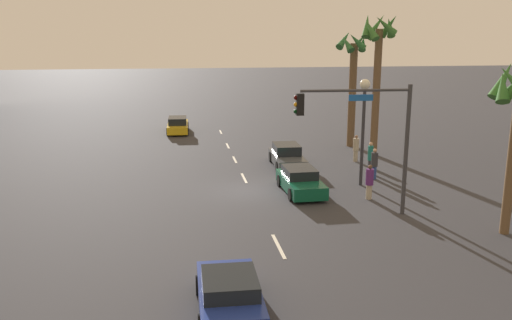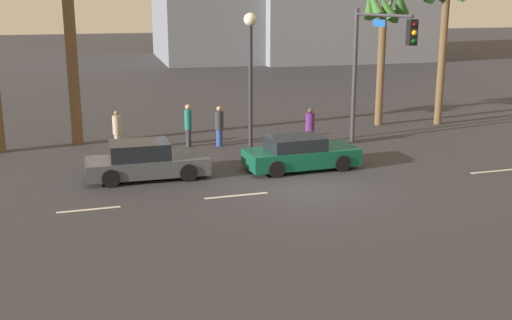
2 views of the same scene
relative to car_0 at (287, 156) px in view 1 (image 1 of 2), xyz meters
name	(u,v)px [view 1 (image 1 of 2)]	position (x,y,z in m)	size (l,w,h in m)	color
ground_plane	(250,191)	(5.18, -3.09, -0.63)	(220.00, 220.00, 0.00)	#333338
lane_stripe_0	(221,132)	(-12.82, -3.09, -0.62)	(1.81, 0.14, 0.01)	silver
lane_stripe_1	(228,146)	(-6.85, -3.09, -0.62)	(1.95, 0.14, 0.01)	silver
lane_stripe_2	(235,160)	(-2.21, -3.09, -0.62)	(1.95, 0.14, 0.01)	silver
lane_stripe_3	(244,178)	(2.58, -3.09, -0.62)	(2.18, 0.14, 0.01)	silver
lane_stripe_4	(279,246)	(13.05, -3.09, -0.62)	(2.53, 0.14, 0.01)	silver
car_0	(287,156)	(0.00, 0.00, 0.00)	(4.45, 1.98, 1.37)	#474C51
car_1	(300,181)	(5.86, -0.52, -0.02)	(4.36, 1.95, 1.30)	#0F5138
car_2	(178,125)	(-13.27, -6.72, -0.01)	(4.73, 1.92, 1.33)	gold
car_3	(229,294)	(17.91, -5.54, -0.03)	(4.00, 2.00, 1.26)	navy
traffic_signal	(369,127)	(9.93, 1.57, 3.48)	(0.45, 5.32, 6.01)	#38383D
streetlamp	(364,111)	(4.99, 3.12, 3.50)	(0.56, 0.56, 5.85)	#2D2D33
pedestrian_0	(370,157)	(2.55, 4.56, 0.40)	(0.33, 0.33, 1.90)	#333338
pedestrian_1	(374,163)	(3.90, 4.30, 0.31)	(0.39, 0.39, 1.79)	#2D478C
pedestrian_2	(356,148)	(-0.53, 4.72, 0.29)	(0.52, 0.52, 1.76)	#B2A58C
pedestrian_3	(370,181)	(7.57, 2.65, 0.31)	(0.50, 0.50, 1.79)	#B2A58C
palm_tree_1	(378,55)	(-2.19, 6.57, 6.23)	(2.45, 2.66, 9.61)	brown
palm_tree_2	(353,69)	(-5.50, 5.99, 5.06)	(2.43, 2.66, 8.55)	brown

